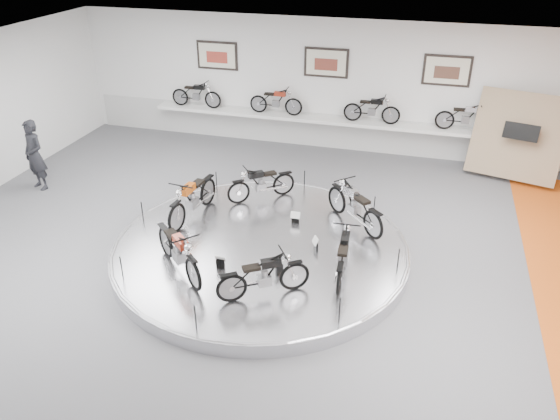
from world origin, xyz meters
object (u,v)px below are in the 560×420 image
(shelf, at_px, (322,120))
(bike_a, at_px, (355,205))
(bike_c, at_px, (192,198))
(display_platform, at_px, (261,250))
(bike_d, at_px, (178,250))
(visitor, at_px, (35,155))
(bike_b, at_px, (261,183))
(bike_e, at_px, (263,276))
(bike_f, at_px, (344,254))

(shelf, xyz_separation_m, bike_a, (1.81, -5.01, -0.19))
(bike_c, bearing_deg, display_platform, 75.88)
(bike_d, height_order, visitor, visitor)
(bike_b, height_order, visitor, visitor)
(shelf, relative_size, bike_b, 7.23)
(display_platform, bearing_deg, bike_b, 106.84)
(shelf, relative_size, bike_d, 6.44)
(display_platform, height_order, visitor, visitor)
(shelf, xyz_separation_m, bike_d, (-1.23, -7.83, -0.20))
(bike_b, bearing_deg, bike_d, 40.72)
(shelf, bearing_deg, display_platform, -90.00)
(shelf, height_order, bike_d, bike_d)
(bike_e, bearing_deg, bike_b, 74.36)
(bike_c, bearing_deg, bike_b, 143.53)
(bike_b, bearing_deg, bike_e, 68.71)
(shelf, height_order, bike_f, bike_f)
(bike_f, height_order, visitor, visitor)
(shelf, distance_m, bike_b, 4.40)
(bike_d, height_order, bike_e, bike_d)
(bike_e, xyz_separation_m, bike_f, (1.30, 1.09, 0.01))
(shelf, bearing_deg, bike_f, -74.81)
(bike_b, relative_size, visitor, 0.79)
(display_platform, height_order, bike_b, bike_b)
(bike_a, bearing_deg, shelf, -25.70)
(display_platform, height_order, bike_d, bike_d)
(bike_c, relative_size, bike_d, 1.04)
(shelf, xyz_separation_m, bike_c, (-1.87, -5.69, -0.18))
(display_platform, relative_size, bike_d, 3.75)
(shelf, height_order, bike_e, bike_e)
(bike_a, height_order, bike_f, bike_a)
(bike_a, height_order, bike_d, bike_a)
(bike_d, bearing_deg, bike_b, 121.84)
(bike_d, bearing_deg, visitor, -166.83)
(bike_b, xyz_separation_m, bike_c, (-1.25, -1.34, 0.08))
(display_platform, distance_m, bike_d, 2.00)
(display_platform, xyz_separation_m, shelf, (0.00, 6.40, 0.85))
(bike_d, bearing_deg, display_platform, 91.06)
(bike_b, relative_size, bike_f, 0.96)
(bike_b, bearing_deg, display_platform, 67.52)
(display_platform, height_order, bike_c, bike_c)
(display_platform, distance_m, bike_c, 2.12)
(bike_a, height_order, bike_e, bike_a)
(visitor, bearing_deg, display_platform, 7.24)
(bike_a, xyz_separation_m, bike_e, (-1.20, -3.10, -0.06))
(display_platform, height_order, bike_f, bike_f)
(shelf, relative_size, bike_c, 6.18)
(bike_e, bearing_deg, display_platform, 75.77)
(display_platform, relative_size, bike_a, 3.71)
(bike_c, height_order, bike_d, bike_c)
(display_platform, distance_m, bike_f, 2.10)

